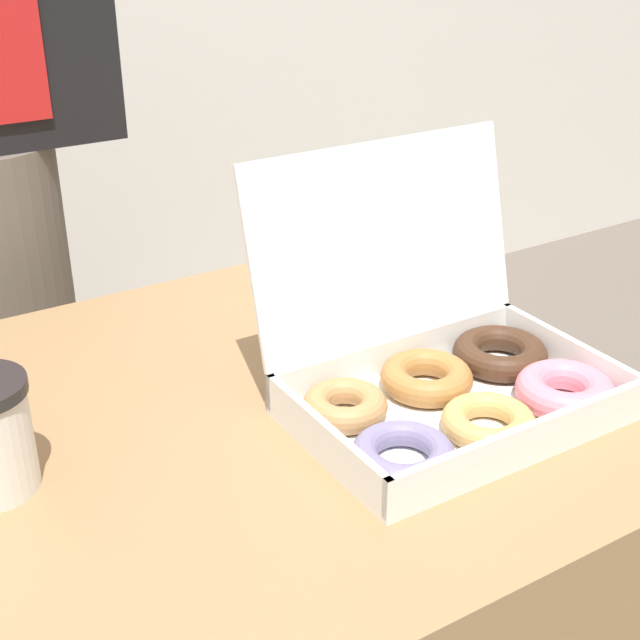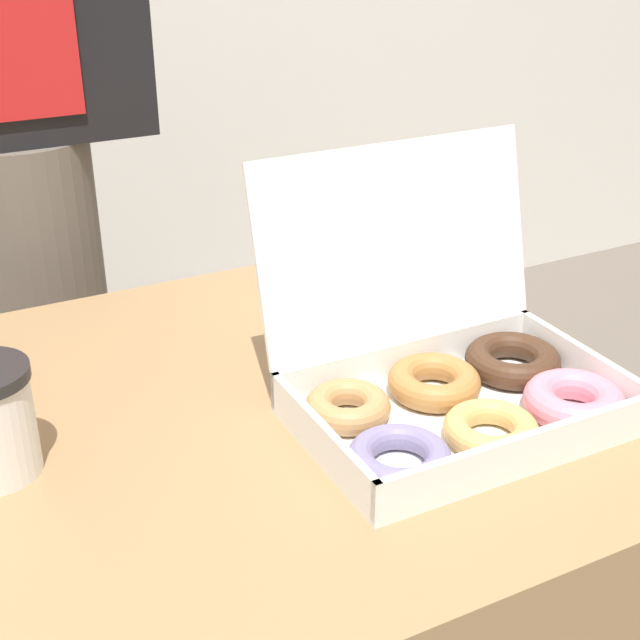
{
  "view_description": "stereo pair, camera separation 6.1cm",
  "coord_description": "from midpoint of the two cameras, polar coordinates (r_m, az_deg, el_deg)",
  "views": [
    {
      "loc": [
        -0.25,
        -0.75,
        1.22
      ],
      "look_at": [
        0.15,
        -0.1,
        0.84
      ],
      "focal_mm": 50.0,
      "sensor_mm": 36.0,
      "label": 1
    },
    {
      "loc": [
        -0.19,
        -0.78,
        1.22
      ],
      "look_at": [
        0.15,
        -0.1,
        0.84
      ],
      "focal_mm": 50.0,
      "sensor_mm": 36.0,
      "label": 2
    }
  ],
  "objects": [
    {
      "name": "donut_box",
      "position": [
        0.97,
        6.64,
        -3.51
      ],
      "size": [
        0.37,
        0.29,
        0.26
      ],
      "color": "white",
      "rests_on": "table"
    }
  ]
}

